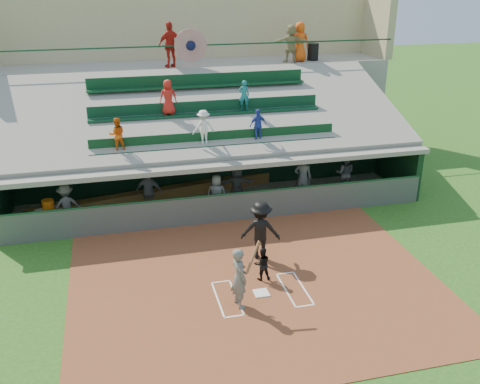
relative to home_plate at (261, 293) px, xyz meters
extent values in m
plane|color=#265618|center=(0.00, 0.00, -0.04)|extent=(100.00, 100.00, 0.00)
cube|color=brown|center=(0.00, 0.50, -0.03)|extent=(11.00, 9.00, 0.02)
cube|color=white|center=(0.00, 0.00, 0.00)|extent=(0.43, 0.43, 0.03)
cube|color=white|center=(-0.75, 0.00, -0.01)|extent=(0.05, 1.80, 0.01)
cube|color=white|center=(0.75, 0.00, -0.01)|extent=(0.05, 1.80, 0.01)
cube|color=white|center=(-1.30, 0.00, -0.01)|extent=(0.05, 1.80, 0.01)
cube|color=white|center=(1.30, 0.00, -0.01)|extent=(0.05, 1.80, 0.01)
cube|color=white|center=(-1.02, 0.90, -0.01)|extent=(0.60, 0.05, 0.01)
cube|color=white|center=(1.02, 0.90, -0.01)|extent=(0.60, 0.05, 0.01)
cube|color=white|center=(-1.02, -0.90, -0.01)|extent=(0.60, 0.05, 0.01)
cube|color=white|center=(1.02, -0.90, -0.01)|extent=(0.60, 0.05, 0.01)
cube|color=gray|center=(0.00, 6.75, -0.02)|extent=(16.00, 3.50, 0.04)
cube|color=gray|center=(0.00, 13.50, 2.26)|extent=(20.00, 3.00, 4.60)
cube|color=#4F544F|center=(0.00, 5.00, 0.52)|extent=(16.00, 0.06, 1.10)
cylinder|color=#164523|center=(0.00, 5.00, 1.09)|extent=(16.00, 0.08, 0.08)
cube|color=black|center=(0.00, 8.50, 1.07)|extent=(16.00, 0.25, 2.20)
cube|color=black|center=(-8.00, 6.75, 1.07)|extent=(0.25, 3.50, 2.20)
cube|color=black|center=(8.00, 6.75, 1.07)|extent=(0.25, 3.50, 2.20)
cube|color=gray|center=(0.00, 6.75, 2.17)|extent=(16.40, 3.90, 0.18)
cube|color=gray|center=(0.00, 10.25, 1.12)|extent=(16.40, 3.50, 2.30)
cube|color=gray|center=(0.00, 11.90, 2.26)|extent=(16.40, 0.30, 4.60)
cube|color=gray|center=(0.00, 8.60, 3.42)|extent=(16.40, 6.51, 2.37)
cube|color=#0B331C|center=(0.00, 6.20, 2.62)|extent=(9.40, 0.42, 0.08)
cube|color=#0B3419|center=(0.00, 6.40, 2.88)|extent=(9.40, 0.06, 0.45)
cube|color=#0D3B22|center=(0.00, 8.10, 3.37)|extent=(9.40, 0.42, 0.08)
cube|color=#0B331F|center=(0.00, 8.30, 3.62)|extent=(9.40, 0.06, 0.45)
cube|color=#0D3C1E|center=(0.00, 10.00, 4.12)|extent=(9.40, 0.42, 0.08)
cube|color=#0C381D|center=(0.00, 10.20, 4.38)|extent=(9.40, 0.06, 0.45)
imported|color=#D7550C|center=(-3.65, 6.30, 3.26)|extent=(0.62, 0.49, 1.22)
imported|color=silver|center=(-0.49, 6.30, 3.31)|extent=(0.91, 0.61, 1.31)
imported|color=#293FA5|center=(1.62, 6.30, 3.27)|extent=(0.77, 0.46, 1.22)
imported|color=red|center=(-1.54, 8.20, 4.10)|extent=(0.69, 0.47, 1.38)
imported|color=#196C72|center=(1.54, 8.20, 4.01)|extent=(0.47, 0.34, 1.21)
cylinder|color=#123A1F|center=(0.00, 12.00, 5.56)|extent=(20.00, 0.07, 0.07)
cylinder|color=#A71C17|center=(0.00, 11.98, 5.56)|extent=(1.50, 0.06, 1.50)
sphere|color=black|center=(0.00, 11.95, 5.56)|extent=(0.44, 0.44, 0.44)
cube|color=tan|center=(0.00, 15.00, 6.16)|extent=(20.00, 0.40, 3.20)
cube|color=tan|center=(10.00, 13.50, 6.16)|extent=(0.40, 3.00, 3.20)
imported|color=#565954|center=(-0.77, -0.41, 0.88)|extent=(0.56, 0.73, 1.79)
cylinder|color=#905B34|center=(-0.42, -0.56, 1.57)|extent=(0.56, 0.54, 0.75)
sphere|color=#966136|center=(-0.64, -0.41, 1.22)|extent=(0.10, 0.10, 0.10)
imported|color=black|center=(0.23, 0.76, 0.51)|extent=(0.52, 0.41, 1.05)
imported|color=black|center=(0.55, 2.09, 0.97)|extent=(1.43, 1.08, 1.97)
cube|color=olive|center=(0.15, 8.10, 0.23)|extent=(14.99, 3.35, 0.46)
cube|color=white|center=(-6.31, 5.91, 0.37)|extent=(1.00, 0.88, 0.73)
cylinder|color=#D4600C|center=(-6.28, 5.83, 0.94)|extent=(0.42, 0.42, 0.42)
imported|color=#575A55|center=(-5.68, 6.04, 0.81)|extent=(1.13, 0.77, 1.60)
imported|color=#5F625C|center=(-2.65, 6.45, 0.88)|extent=(1.11, 0.75, 1.74)
imported|color=#61645F|center=(-0.15, 5.74, 0.79)|extent=(0.90, 0.74, 1.58)
imported|color=#585A55|center=(0.86, 6.62, 0.78)|extent=(1.49, 0.70, 1.55)
imported|color=#5C5E59|center=(3.47, 6.13, 0.97)|extent=(0.82, 0.68, 1.93)
imported|color=#5A5D58|center=(5.53, 6.64, 0.84)|extent=(1.00, 0.90, 1.67)
cylinder|color=black|center=(6.23, 12.75, 4.98)|extent=(0.55, 0.55, 0.83)
imported|color=#B11D14|center=(-0.87, 12.34, 5.58)|extent=(1.29, 0.88, 2.03)
imported|color=#EB4D0D|center=(5.44, 12.56, 5.50)|extent=(0.96, 0.67, 1.87)
imported|color=tan|center=(4.96, 12.47, 5.46)|extent=(1.72, 0.81, 1.79)
camera|label=1|loc=(-3.78, -12.74, 8.72)|focal=40.00mm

